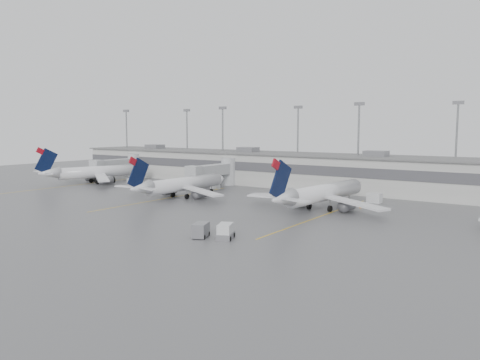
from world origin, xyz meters
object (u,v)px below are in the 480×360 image
Objects in this scene: baggage_tug at (225,233)px; jet_far_left at (96,172)px; jet_mid_right at (321,193)px; jet_mid_left at (181,184)px.

jet_far_left is at bearing 132.42° from baggage_tug.
baggage_tug is at bearing -8.63° from jet_far_left.
jet_mid_right is 27.33m from baggage_tug.
jet_mid_right is at bearing 65.18° from baggage_tug.
jet_far_left reaches higher than baggage_tug.
baggage_tug is (29.31, -23.97, -2.12)m from jet_mid_left.
jet_mid_right reaches higher than jet_mid_left.
jet_far_left reaches higher than jet_mid_right.
baggage_tug is (-1.05, -27.22, -2.31)m from jet_mid_right.
jet_mid_left is at bearing 118.12° from baggage_tug.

